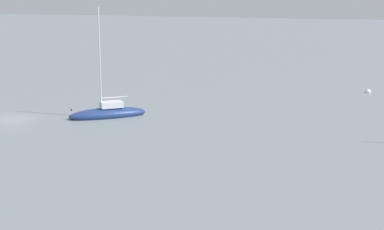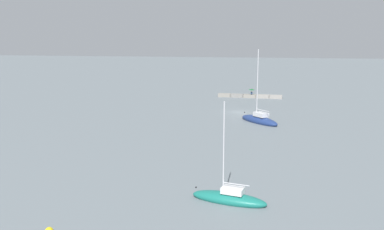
% 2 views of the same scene
% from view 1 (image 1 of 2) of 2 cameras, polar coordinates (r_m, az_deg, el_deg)
% --- Properties ---
extents(ground_plane, '(500.00, 500.00, 0.00)m').
position_cam_1_polar(ground_plane, '(61.28, -17.09, -0.37)').
color(ground_plane, slate).
extents(sailboat_navy_near, '(7.21, 7.40, 11.54)m').
position_cam_1_polar(sailboat_navy_near, '(60.00, -8.28, 0.18)').
color(sailboat_navy_near, navy).
rests_on(sailboat_navy_near, ground_plane).
extents(mooring_buoy_mid, '(0.70, 0.70, 0.70)m').
position_cam_1_polar(mooring_buoy_mid, '(77.39, 16.97, 2.20)').
color(mooring_buoy_mid, white).
rests_on(mooring_buoy_mid, ground_plane).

